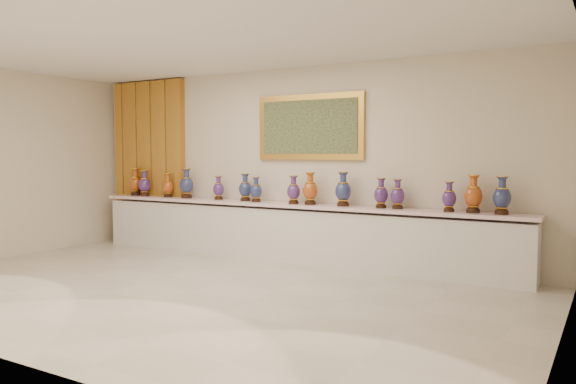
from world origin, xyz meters
name	(u,v)px	position (x,y,z in m)	size (l,w,h in m)	color
ground	(191,291)	(0.00, 0.00, 0.00)	(8.00, 8.00, 0.00)	beige
room	(172,158)	(-2.50, 2.44, 1.59)	(8.00, 8.00, 8.00)	beige
counter	(287,233)	(0.00, 2.27, 0.44)	(7.28, 0.48, 0.90)	white
vase_0	(135,183)	(-3.24, 2.29, 1.12)	(0.28, 0.28, 0.50)	#321C0E
vase_1	(145,184)	(-2.98, 2.25, 1.11)	(0.28, 0.28, 0.47)	#321C0E
vase_2	(168,186)	(-2.43, 2.26, 1.09)	(0.22, 0.22, 0.42)	#321C0E
vase_3	(187,185)	(-2.00, 2.26, 1.13)	(0.27, 0.27, 0.51)	#321C0E
vase_4	(219,189)	(-1.33, 2.29, 1.08)	(0.24, 0.24, 0.40)	#321C0E
vase_5	(245,189)	(-0.78, 2.27, 1.10)	(0.26, 0.26, 0.45)	#321C0E
vase_6	(256,191)	(-0.53, 2.22, 1.08)	(0.21, 0.21, 0.40)	#321C0E
vase_7	(294,191)	(0.16, 2.21, 1.09)	(0.25, 0.25, 0.43)	#321C0E
vase_8	(310,190)	(0.43, 2.24, 1.12)	(0.29, 0.29, 0.49)	#321C0E
vase_9	(343,191)	(0.96, 2.26, 1.13)	(0.30, 0.30, 0.50)	#321C0E
vase_10	(381,194)	(1.54, 2.27, 1.09)	(0.25, 0.25, 0.43)	#321C0E
vase_11	(398,195)	(1.78, 2.27, 1.09)	(0.20, 0.20, 0.42)	#321C0E
vase_12	(449,198)	(2.50, 2.25, 1.08)	(0.24, 0.24, 0.40)	#321C0E
vase_13	(473,196)	(2.80, 2.27, 1.12)	(0.30, 0.30, 0.49)	#321C0E
vase_14	(502,197)	(3.15, 2.24, 1.12)	(0.29, 0.29, 0.48)	#321C0E
label_card	(245,202)	(-0.68, 2.13, 0.90)	(0.10, 0.06, 0.00)	white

